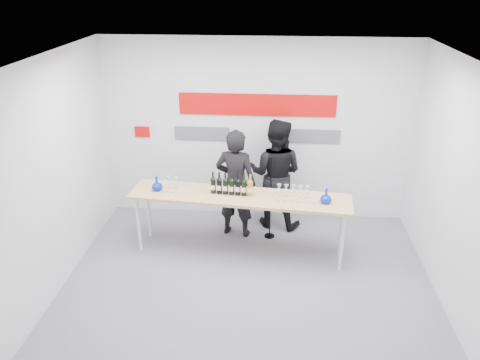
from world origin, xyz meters
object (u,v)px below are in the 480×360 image
object	(u,v)px
mic_stand	(270,213)
tasting_table	(239,200)
presenter_right	(275,174)
presenter_left	(236,184)

from	to	relation	value
mic_stand	tasting_table	bearing A→B (deg)	-119.25
tasting_table	presenter_right	world-z (taller)	presenter_right
tasting_table	presenter_right	distance (m)	1.04
presenter_left	mic_stand	distance (m)	0.72
presenter_left	mic_stand	size ratio (longest dim) A/B	1.27
presenter_left	presenter_right	bearing A→B (deg)	-138.79
presenter_left	presenter_right	xyz separation A→B (m)	(0.61, 0.36, 0.03)
presenter_right	mic_stand	xyz separation A→B (m)	(-0.06, -0.43, -0.49)
presenter_right	mic_stand	size ratio (longest dim) A/B	1.32
presenter_right	mic_stand	bearing A→B (deg)	95.02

